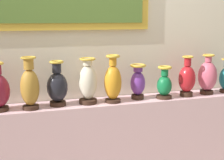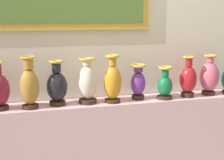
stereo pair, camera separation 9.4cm
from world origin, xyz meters
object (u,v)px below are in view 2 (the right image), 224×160
Objects in this scene: vase_ochre at (29,86)px; vase_emerald at (165,85)px; vase_onyx at (57,86)px; vase_ivory at (88,82)px; vase_violet at (138,82)px; vase_crimson at (188,79)px; vase_amber at (113,82)px; vase_rose at (209,77)px.

vase_ochre is 1.18m from vase_emerald.
vase_ochre is 0.23m from vase_onyx.
vase_ochre is 0.48m from vase_ivory.
vase_ochre is 1.34× the size of vase_violet.
vase_ochre reaches higher than vase_ivory.
vase_crimson is at bearing 0.28° from vase_ochre.
vase_amber is (0.21, -0.03, 0.00)m from vase_ivory.
vase_rose reaches higher than vase_onyx.
vase_amber is at bearing 0.47° from vase_ochre.
vase_emerald is 0.78× the size of vase_crimson.
vase_violet is at bearing 175.38° from vase_crimson.
vase_amber is at bearing -179.90° from vase_crimson.
vase_onyx is 1.00× the size of vase_crimson.
vase_emerald is at bearing -177.88° from vase_crimson.
vase_ochre reaches higher than vase_violet.
vase_emerald is (1.18, -0.00, -0.06)m from vase_ochre.
vase_onyx is at bearing 178.16° from vase_ivory.
vase_crimson is (0.23, 0.01, 0.04)m from vase_emerald.
vase_rose is (0.23, 0.02, 0.01)m from vase_crimson.
vase_rose is at bearing 3.82° from vase_emerald.
vase_ivory is at bearing 3.80° from vase_ochre.
vase_crimson is at bearing -4.62° from vase_violet.
vase_ochre reaches higher than vase_emerald.
vase_violet is at bearing 178.73° from vase_rose.
vase_onyx is 0.96m from vase_emerald.
vase_violet is at bearing 2.75° from vase_ochre.
vase_emerald is (0.70, -0.03, -0.05)m from vase_ivory.
vase_ochre is at bearing -178.97° from vase_rose.
vase_onyx is 1.42m from vase_rose.
vase_ochre is 0.94m from vase_violet.
vase_crimson is at bearing -1.53° from vase_ivory.
vase_emerald is at bearing -2.50° from vase_onyx.
vase_rose is (0.47, 0.03, 0.04)m from vase_emerald.
vase_violet is at bearing 1.65° from vase_ivory.
vase_onyx is 0.47m from vase_amber.
vase_rose is at bearing 1.43° from vase_amber.
vase_violet is (0.25, 0.04, -0.02)m from vase_amber.
vase_amber is 0.95m from vase_rose.
vase_ochre reaches higher than vase_crimson.
vase_onyx is 1.20× the size of vase_violet.
vase_rose is (0.70, -0.02, 0.02)m from vase_violet.
vase_amber is 1.31× the size of vase_violet.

